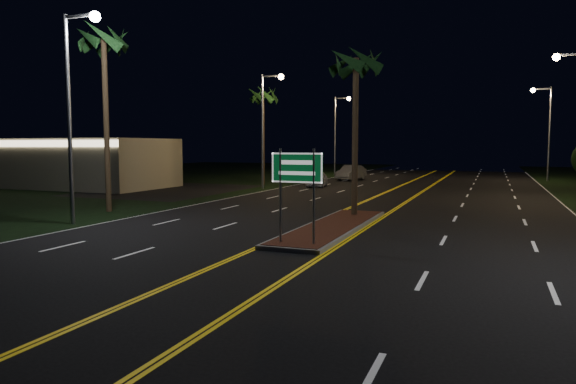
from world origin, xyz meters
The scene contains 14 objects.
ground centered at (0.00, 0.00, 0.00)m, with size 120.00×120.00×0.00m, color black.
grass_left centered at (-30.00, 25.00, 0.00)m, with size 40.00×110.00×0.01m, color black.
median_island centered at (0.00, 7.00, 0.08)m, with size 2.25×10.25×0.17m.
highway_sign centered at (0.00, 2.80, 2.40)m, with size 1.80×0.08×3.20m.
commercial_building centered at (-26.00, 19.99, 2.00)m, with size 15.00×8.12×4.00m.
streetlight_left_near centered at (-10.61, 4.00, 5.66)m, with size 1.91×0.44×9.00m.
streetlight_left_mid centered at (-10.61, 24.00, 5.66)m, with size 1.91×0.44×9.00m.
streetlight_left_far centered at (-10.61, 44.00, 5.66)m, with size 1.91×0.44×9.00m.
streetlight_right_far centered at (10.61, 42.00, 5.66)m, with size 1.91×0.44×9.00m.
palm_median centered at (0.00, 10.50, 7.28)m, with size 2.40×2.40×8.30m.
palm_left_near centered at (-12.50, 8.00, 8.68)m, with size 2.40×2.40×9.80m.
palm_left_far centered at (-12.80, 28.00, 7.75)m, with size 2.40×2.40×8.80m.
car_near centered at (-7.67, 27.71, 0.74)m, with size 1.91×4.47×1.49m, color white.
car_far centered at (-7.14, 36.84, 0.86)m, with size 2.21×5.15×1.72m, color #9BA0A4.
Camera 1 is at (6.09, -13.21, 3.44)m, focal length 32.00 mm.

